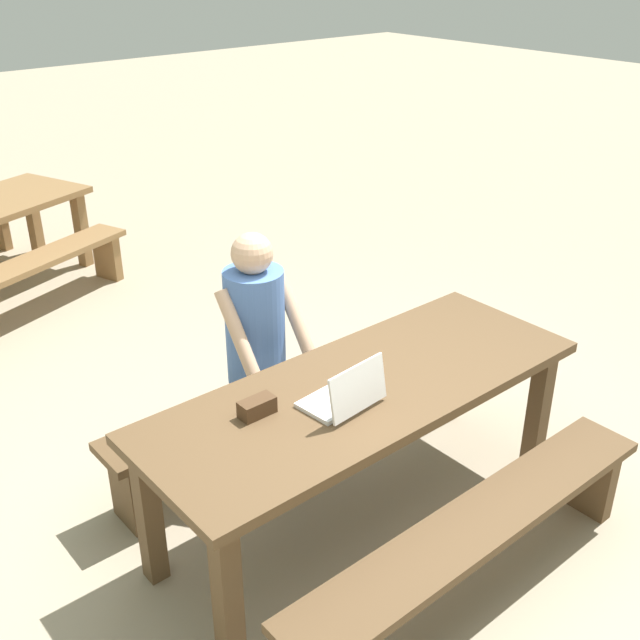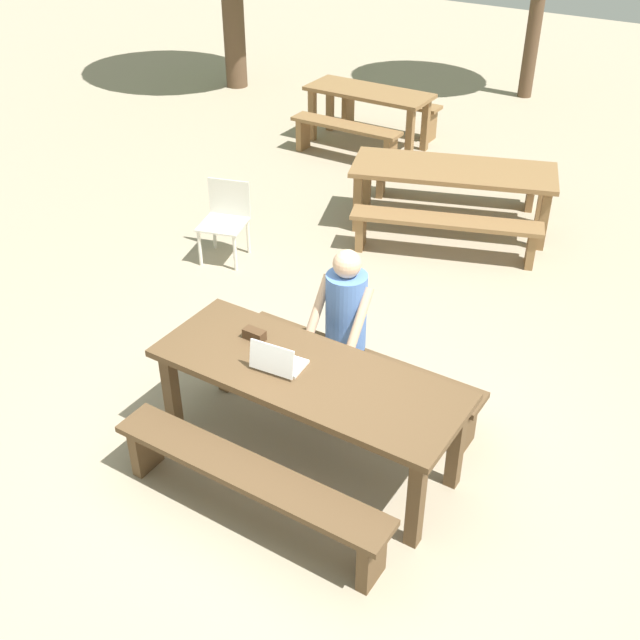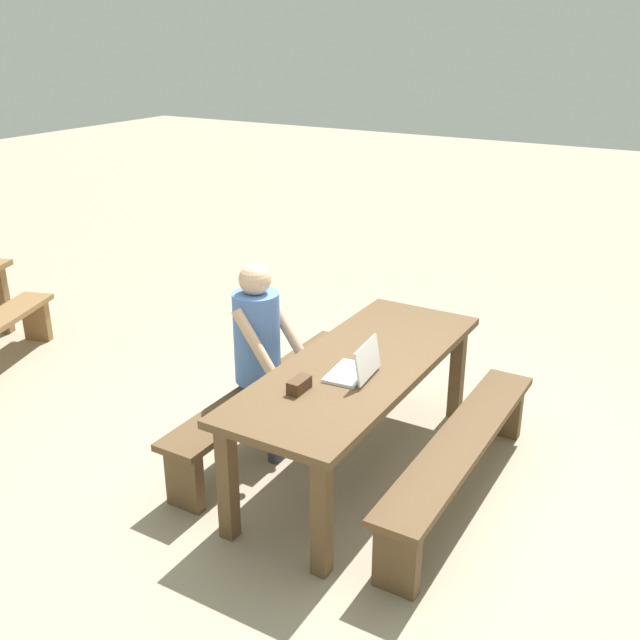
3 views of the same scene
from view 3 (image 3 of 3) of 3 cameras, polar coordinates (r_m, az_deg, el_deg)
name	(u,v)px [view 3 (image 3 of 3)]	position (r m, az deg, el deg)	size (l,w,h in m)	color
ground_plane	(357,467)	(4.93, 2.91, -11.40)	(30.00, 30.00, 0.00)	tan
picnic_table_front	(359,377)	(4.60, 3.07, -4.47)	(2.17, 0.81, 0.77)	brown
bench_near	(461,452)	(4.52, 10.94, -10.08)	(2.00, 0.30, 0.44)	brown
bench_far	(269,397)	(5.07, -4.04, -5.99)	(2.00, 0.30, 0.44)	brown
laptop	(356,368)	(4.34, 2.83, -3.75)	(0.35, 0.28, 0.22)	white
small_pouch	(299,385)	(4.18, -1.63, -5.09)	(0.16, 0.08, 0.08)	#4C331E
person_seated	(261,346)	(4.78, -4.61, -2.03)	(0.41, 0.41, 1.33)	#333847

